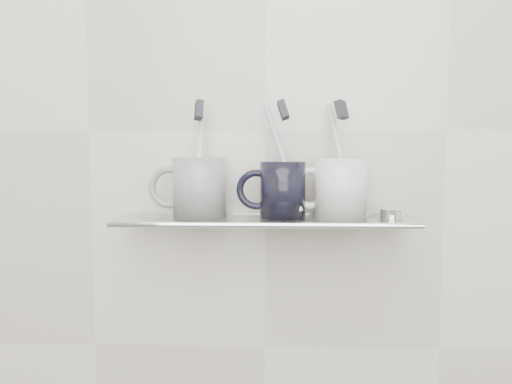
{
  "coord_description": "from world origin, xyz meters",
  "views": [
    {
      "loc": [
        0.02,
        0.2,
        1.22
      ],
      "look_at": [
        -0.01,
        1.04,
        1.14
      ],
      "focal_mm": 35.0,
      "sensor_mm": 36.0,
      "label": 1
    }
  ],
  "objects_px": {
    "mug_center": "(283,190)",
    "mug_right": "(340,188)",
    "shelf_glass": "(265,220)",
    "mug_left": "(200,187)"
  },
  "relations": [
    {
      "from": "shelf_glass",
      "to": "mug_center",
      "type": "relative_size",
      "value": 5.28
    },
    {
      "from": "shelf_glass",
      "to": "mug_left",
      "type": "xyz_separation_m",
      "value": [
        -0.11,
        0.0,
        0.05
      ]
    },
    {
      "from": "mug_center",
      "to": "mug_right",
      "type": "relative_size",
      "value": 0.95
    },
    {
      "from": "shelf_glass",
      "to": "mug_right",
      "type": "xyz_separation_m",
      "value": [
        0.13,
        0.0,
        0.05
      ]
    },
    {
      "from": "shelf_glass",
      "to": "mug_left",
      "type": "distance_m",
      "value": 0.12
    },
    {
      "from": "shelf_glass",
      "to": "mug_right",
      "type": "bearing_deg",
      "value": 2.25
    },
    {
      "from": "mug_left",
      "to": "shelf_glass",
      "type": "bearing_deg",
      "value": -2.39
    },
    {
      "from": "shelf_glass",
      "to": "mug_center",
      "type": "xyz_separation_m",
      "value": [
        0.03,
        0.0,
        0.05
      ]
    },
    {
      "from": "mug_left",
      "to": "mug_right",
      "type": "xyz_separation_m",
      "value": [
        0.24,
        0.0,
        -0.0
      ]
    },
    {
      "from": "mug_center",
      "to": "mug_right",
      "type": "bearing_deg",
      "value": 4.31
    }
  ]
}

